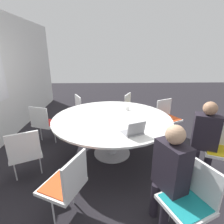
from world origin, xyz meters
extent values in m
plane|color=black|center=(0.00, 0.00, 0.00)|extent=(16.00, 16.00, 0.00)
cylinder|color=#B7B7BC|center=(0.00, 0.00, 0.01)|extent=(0.69, 0.69, 0.02)
cylinder|color=#B7B7BC|center=(0.00, 0.00, 0.37)|extent=(0.18, 0.18, 0.70)
cylinder|color=white|center=(0.00, 0.00, 0.73)|extent=(2.13, 2.13, 0.03)
cube|color=white|center=(-1.63, -0.68, 0.43)|extent=(0.57, 0.56, 0.04)
cube|color=teal|center=(-1.63, -0.68, 0.45)|extent=(0.50, 0.49, 0.01)
cube|color=white|center=(-1.56, -0.86, 0.65)|extent=(0.40, 0.19, 0.40)
cylinder|color=silver|center=(-1.46, -0.61, 0.20)|extent=(0.02, 0.02, 0.41)
cube|color=white|center=(-0.68, -1.63, 0.43)|extent=(0.56, 0.57, 0.04)
cube|color=gold|center=(-0.68, -1.63, 0.45)|extent=(0.49, 0.50, 0.01)
cube|color=white|center=(-0.50, -1.71, 0.65)|extent=(0.19, 0.40, 0.40)
cylinder|color=silver|center=(-0.61, -1.46, 0.20)|extent=(0.02, 0.02, 0.41)
cube|color=white|center=(0.66, -1.31, 0.43)|extent=(0.57, 0.58, 0.04)
cube|color=#E04C1E|center=(0.66, -1.31, 0.45)|extent=(0.50, 0.51, 0.01)
cube|color=white|center=(0.84, -1.22, 0.65)|extent=(0.22, 0.39, 0.40)
cylinder|color=silver|center=(0.75, -1.47, 0.20)|extent=(0.02, 0.02, 0.41)
cylinder|color=silver|center=(0.58, -1.15, 0.20)|extent=(0.02, 0.02, 0.41)
cube|color=white|center=(1.33, -0.62, 0.43)|extent=(0.58, 0.57, 0.04)
cube|color=gold|center=(1.33, -0.62, 0.45)|extent=(0.51, 0.50, 0.01)
cube|color=white|center=(1.41, -0.45, 0.65)|extent=(0.39, 0.20, 0.40)
cylinder|color=silver|center=(1.49, -0.70, 0.20)|extent=(0.02, 0.02, 0.41)
cylinder|color=silver|center=(1.17, -0.55, 0.20)|extent=(0.02, 0.02, 0.41)
cube|color=white|center=(1.32, 0.63, 0.43)|extent=(0.58, 0.57, 0.04)
cube|color=#E04C1E|center=(1.32, 0.63, 0.45)|extent=(0.51, 0.50, 0.01)
cube|color=white|center=(1.24, 0.81, 0.65)|extent=(0.39, 0.21, 0.40)
cylinder|color=silver|center=(1.49, 0.71, 0.20)|extent=(0.02, 0.02, 0.41)
cylinder|color=silver|center=(1.16, 0.55, 0.20)|extent=(0.02, 0.02, 0.41)
cube|color=white|center=(0.51, 1.38, 0.43)|extent=(0.55, 0.56, 0.04)
cube|color=red|center=(0.51, 1.38, 0.45)|extent=(0.48, 0.49, 0.01)
cube|color=white|center=(0.32, 1.44, 0.65)|extent=(0.17, 0.40, 0.40)
cylinder|color=silver|center=(0.57, 1.55, 0.20)|extent=(0.02, 0.02, 0.41)
cylinder|color=silver|center=(0.44, 1.21, 0.20)|extent=(0.02, 0.02, 0.41)
cube|color=white|center=(-0.64, 1.32, 0.43)|extent=(0.57, 0.58, 0.04)
cube|color=olive|center=(-0.64, 1.32, 0.45)|extent=(0.50, 0.51, 0.01)
cube|color=white|center=(-0.82, 1.24, 0.65)|extent=(0.21, 0.39, 0.40)
cylinder|color=silver|center=(-0.72, 1.48, 0.20)|extent=(0.02, 0.02, 0.41)
cylinder|color=silver|center=(-0.56, 1.16, 0.20)|extent=(0.02, 0.02, 0.41)
cube|color=white|center=(-1.34, 0.61, 0.43)|extent=(0.57, 0.56, 0.04)
cube|color=#E04C1E|center=(-1.34, 0.61, 0.45)|extent=(0.51, 0.50, 0.01)
cube|color=white|center=(-1.42, 0.43, 0.65)|extent=(0.39, 0.20, 0.40)
cylinder|color=silver|center=(-1.50, 0.68, 0.20)|extent=(0.02, 0.02, 0.41)
cylinder|color=silver|center=(-1.17, 0.53, 0.20)|extent=(0.02, 0.02, 0.41)
cylinder|color=#231E28|center=(-1.53, -0.53, 0.22)|extent=(0.10, 0.10, 0.45)
cylinder|color=#231E28|center=(-1.36, -0.46, 0.22)|extent=(0.10, 0.10, 0.45)
cube|color=#231E28|center=(-1.41, -0.59, 0.72)|extent=(0.42, 0.34, 0.55)
sphere|color=tan|center=(-1.41, -0.59, 1.10)|extent=(0.20, 0.20, 0.20)
cylinder|color=#231E28|center=(-0.72, -1.45, 0.22)|extent=(0.10, 0.10, 0.45)
cylinder|color=#231E28|center=(-0.65, -1.29, 0.22)|extent=(0.10, 0.10, 0.45)
cube|color=#231E28|center=(-0.59, -1.41, 0.72)|extent=(0.34, 0.42, 0.55)
sphere|color=#A87A5B|center=(-0.59, -1.41, 1.10)|extent=(0.20, 0.20, 0.20)
cube|color=#99999E|center=(-0.66, -0.27, 0.76)|extent=(0.32, 0.35, 0.02)
cube|color=#99999E|center=(-0.76, -0.32, 0.86)|extent=(0.16, 0.28, 0.20)
cube|color=black|center=(-0.75, -0.32, 0.86)|extent=(0.13, 0.25, 0.17)
cylinder|color=white|center=(0.41, -0.32, 0.79)|extent=(0.08, 0.08, 0.09)
camera|label=1|loc=(-2.95, 0.08, 1.88)|focal=28.00mm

